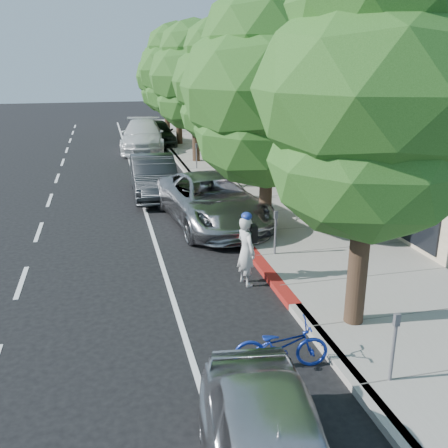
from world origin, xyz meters
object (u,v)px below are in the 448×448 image
object	(u,v)px
cyclist	(246,251)
bicycle	(281,345)
street_tree_1	(268,90)
pedestrian	(283,162)
street_tree_2	(222,84)
street_tree_5	(166,78)
white_pickup	(143,136)
street_tree_4	(178,72)
silver_suv	(212,200)
street_tree_0	(374,96)
dark_sedan	(154,176)
dark_suv_far	(157,133)
street_tree_3	(195,77)

from	to	relation	value
cyclist	bicycle	xyz separation A→B (m)	(-0.37, -3.60, -0.43)
street_tree_1	pedestrian	world-z (taller)	street_tree_1
street_tree_2	street_tree_1	bearing A→B (deg)	-90.00
street_tree_5	white_pickup	size ratio (longest dim) A/B	1.09
street_tree_1	street_tree_4	size ratio (longest dim) A/B	0.99
bicycle	silver_suv	world-z (taller)	silver_suv
silver_suv	bicycle	bearing A→B (deg)	-100.23
street_tree_4	white_pickup	distance (m)	4.64
street_tree_0	cyclist	world-z (taller)	street_tree_0
pedestrian	street_tree_0	bearing A→B (deg)	53.07
silver_suv	street_tree_4	bearing A→B (deg)	78.73
silver_suv	dark_sedan	bearing A→B (deg)	103.45
street_tree_2	street_tree_4	world-z (taller)	street_tree_4
white_pickup	street_tree_1	bearing A→B (deg)	-75.68
dark_sedan	white_pickup	size ratio (longest dim) A/B	0.79
dark_sedan	cyclist	bearing A→B (deg)	-81.20
street_tree_0	dark_suv_far	size ratio (longest dim) A/B	1.56
street_tree_3	dark_sedan	distance (m)	7.85
pedestrian	dark_suv_far	bearing A→B (deg)	-94.85
cyclist	street_tree_1	bearing A→B (deg)	-40.85
street_tree_1	street_tree_2	size ratio (longest dim) A/B	1.06
street_tree_2	cyclist	distance (m)	10.18
street_tree_2	dark_sedan	size ratio (longest dim) A/B	1.44
street_tree_0	silver_suv	size ratio (longest dim) A/B	1.27
cyclist	street_tree_5	bearing A→B (deg)	-19.01
street_tree_1	street_tree_2	bearing A→B (deg)	90.00
street_tree_2	silver_suv	size ratio (longest dim) A/B	1.18
street_tree_5	street_tree_3	bearing A→B (deg)	-90.00
silver_suv	pedestrian	xyz separation A→B (m)	(4.25, 4.65, 0.23)
street_tree_2	dark_suv_far	distance (m)	13.13
white_pickup	street_tree_5	bearing A→B (deg)	77.28
dark_suv_far	street_tree_5	bearing A→B (deg)	71.74
street_tree_3	silver_suv	bearing A→B (deg)	-97.59
street_tree_2	street_tree_3	size ratio (longest dim) A/B	0.96
street_tree_1	street_tree_4	distance (m)	18.00
bicycle	dark_suv_far	size ratio (longest dim) A/B	0.35
cyclist	dark_suv_far	bearing A→B (deg)	-16.19
dark_sedan	bicycle	bearing A→B (deg)	-85.15
street_tree_0	street_tree_3	size ratio (longest dim) A/B	1.03
dark_sedan	pedestrian	xyz separation A→B (m)	(5.77, 0.43, 0.25)
street_tree_5	dark_sedan	xyz separation A→B (m)	(-2.92, -18.28, -3.28)
street_tree_5	silver_suv	size ratio (longest dim) A/B	1.13
street_tree_5	pedestrian	world-z (taller)	street_tree_5
pedestrian	cyclist	bearing A→B (deg)	41.29
cyclist	street_tree_4	bearing A→B (deg)	-19.94
street_tree_1	street_tree_2	world-z (taller)	street_tree_1
street_tree_5	dark_suv_far	bearing A→B (deg)	-104.40
street_tree_5	dark_suv_far	size ratio (longest dim) A/B	1.39
street_tree_1	street_tree_4	world-z (taller)	street_tree_4
cyclist	silver_suv	size ratio (longest dim) A/B	0.29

